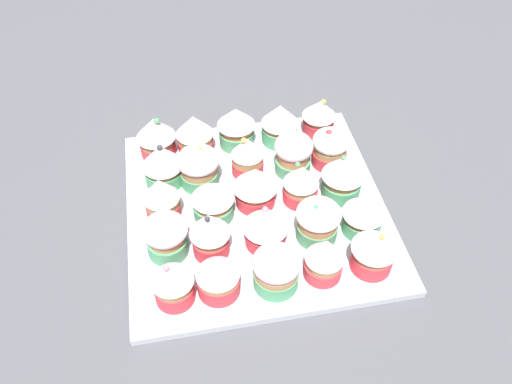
{
  "coord_description": "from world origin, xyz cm",
  "views": [
    {
      "loc": [
        -10.07,
        -54.19,
        62.58
      ],
      "look_at": [
        0.0,
        0.0,
        4.2
      ],
      "focal_mm": 36.99,
      "sensor_mm": 36.0,
      "label": 1
    }
  ],
  "objects_px": {
    "cupcake_14": "(343,176)",
    "cupcake_20": "(156,135)",
    "cupcake_0": "(172,281)",
    "baking_tray": "(256,208)",
    "cupcake_12": "(256,185)",
    "cupcake_5": "(166,235)",
    "cupcake_6": "(210,233)",
    "cupcake_11": "(213,199)",
    "cupcake_8": "(318,221)",
    "cupcake_15": "(162,164)",
    "cupcake_19": "(330,147)",
    "cupcake_23": "(280,123)",
    "cupcake_24": "(319,117)",
    "cupcake_1": "(218,275)",
    "cupcake_4": "(374,250)",
    "cupcake_17": "(247,156)",
    "cupcake_22": "(236,126)",
    "cupcake_9": "(364,212)",
    "cupcake_3": "(324,257)",
    "cupcake_2": "(279,269)",
    "cupcake_13": "(301,182)",
    "cupcake_10": "(161,197)",
    "cupcake_18": "(293,153)",
    "cupcake_7": "(264,226)",
    "cupcake_21": "(195,134)"
  },
  "relations": [
    {
      "from": "cupcake_12",
      "to": "cupcake_15",
      "type": "height_order",
      "value": "cupcake_15"
    },
    {
      "from": "baking_tray",
      "to": "cupcake_7",
      "type": "relative_size",
      "value": 5.5
    },
    {
      "from": "cupcake_23",
      "to": "cupcake_24",
      "type": "distance_m",
      "value": 0.07
    },
    {
      "from": "cupcake_5",
      "to": "cupcake_18",
      "type": "height_order",
      "value": "cupcake_18"
    },
    {
      "from": "baking_tray",
      "to": "cupcake_15",
      "type": "height_order",
      "value": "cupcake_15"
    },
    {
      "from": "cupcake_3",
      "to": "cupcake_12",
      "type": "height_order",
      "value": "cupcake_3"
    },
    {
      "from": "cupcake_15",
      "to": "cupcake_18",
      "type": "relative_size",
      "value": 1.04
    },
    {
      "from": "cupcake_10",
      "to": "cupcake_4",
      "type": "bearing_deg",
      "value": -28.24
    },
    {
      "from": "cupcake_20",
      "to": "cupcake_23",
      "type": "bearing_deg",
      "value": -1.29
    },
    {
      "from": "cupcake_3",
      "to": "cupcake_21",
      "type": "relative_size",
      "value": 0.97
    },
    {
      "from": "baking_tray",
      "to": "cupcake_12",
      "type": "xyz_separation_m",
      "value": [
        0.0,
        0.01,
        0.04
      ]
    },
    {
      "from": "cupcake_24",
      "to": "cupcake_12",
      "type": "bearing_deg",
      "value": -133.79
    },
    {
      "from": "cupcake_14",
      "to": "cupcake_20",
      "type": "bearing_deg",
      "value": 151.48
    },
    {
      "from": "cupcake_20",
      "to": "cupcake_22",
      "type": "xyz_separation_m",
      "value": [
        0.14,
        -0.0,
        0.0
      ]
    },
    {
      "from": "cupcake_13",
      "to": "cupcake_17",
      "type": "bearing_deg",
      "value": 134.19
    },
    {
      "from": "cupcake_17",
      "to": "cupcake_22",
      "type": "distance_m",
      "value": 0.07
    },
    {
      "from": "cupcake_17",
      "to": "cupcake_19",
      "type": "height_order",
      "value": "cupcake_17"
    },
    {
      "from": "cupcake_2",
      "to": "cupcake_18",
      "type": "xyz_separation_m",
      "value": [
        0.07,
        0.21,
        0.0
      ]
    },
    {
      "from": "cupcake_4",
      "to": "cupcake_23",
      "type": "relative_size",
      "value": 0.97
    },
    {
      "from": "cupcake_3",
      "to": "cupcake_5",
      "type": "relative_size",
      "value": 1.1
    },
    {
      "from": "cupcake_5",
      "to": "cupcake_6",
      "type": "relative_size",
      "value": 0.82
    },
    {
      "from": "cupcake_0",
      "to": "cupcake_20",
      "type": "relative_size",
      "value": 0.99
    },
    {
      "from": "cupcake_19",
      "to": "cupcake_5",
      "type": "bearing_deg",
      "value": -153.73
    },
    {
      "from": "cupcake_0",
      "to": "cupcake_24",
      "type": "relative_size",
      "value": 1.07
    },
    {
      "from": "cupcake_8",
      "to": "cupcake_10",
      "type": "relative_size",
      "value": 0.92
    },
    {
      "from": "cupcake_14",
      "to": "cupcake_7",
      "type": "bearing_deg",
      "value": -152.31
    },
    {
      "from": "cupcake_9",
      "to": "cupcake_17",
      "type": "height_order",
      "value": "cupcake_17"
    },
    {
      "from": "cupcake_21",
      "to": "cupcake_24",
      "type": "xyz_separation_m",
      "value": [
        0.22,
        0.01,
        -0.0
      ]
    },
    {
      "from": "cupcake_0",
      "to": "cupcake_10",
      "type": "height_order",
      "value": "cupcake_0"
    },
    {
      "from": "cupcake_11",
      "to": "cupcake_12",
      "type": "xyz_separation_m",
      "value": [
        0.07,
        0.01,
        0.0
      ]
    },
    {
      "from": "cupcake_0",
      "to": "cupcake_9",
      "type": "bearing_deg",
      "value": 13.67
    },
    {
      "from": "cupcake_11",
      "to": "cupcake_15",
      "type": "distance_m",
      "value": 0.11
    },
    {
      "from": "cupcake_6",
      "to": "cupcake_13",
      "type": "distance_m",
      "value": 0.17
    },
    {
      "from": "cupcake_2",
      "to": "cupcake_13",
      "type": "xyz_separation_m",
      "value": [
        0.07,
        0.15,
        0.0
      ]
    },
    {
      "from": "cupcake_7",
      "to": "cupcake_22",
      "type": "distance_m",
      "value": 0.22
    },
    {
      "from": "cupcake_1",
      "to": "cupcake_4",
      "type": "xyz_separation_m",
      "value": [
        0.22,
        0.0,
        0.0
      ]
    },
    {
      "from": "cupcake_9",
      "to": "cupcake_22",
      "type": "distance_m",
      "value": 0.27
    },
    {
      "from": "cupcake_18",
      "to": "cupcake_19",
      "type": "relative_size",
      "value": 1.09
    },
    {
      "from": "cupcake_11",
      "to": "cupcake_21",
      "type": "xyz_separation_m",
      "value": [
        -0.01,
        0.15,
        0.0
      ]
    },
    {
      "from": "cupcake_24",
      "to": "cupcake_21",
      "type": "bearing_deg",
      "value": -177.4
    },
    {
      "from": "cupcake_5",
      "to": "cupcake_14",
      "type": "bearing_deg",
      "value": 12.66
    },
    {
      "from": "cupcake_9",
      "to": "cupcake_10",
      "type": "height_order",
      "value": "cupcake_10"
    },
    {
      "from": "cupcake_5",
      "to": "cupcake_12",
      "type": "xyz_separation_m",
      "value": [
        0.14,
        0.07,
        0.0
      ]
    },
    {
      "from": "cupcake_11",
      "to": "cupcake_8",
      "type": "bearing_deg",
      "value": -25.41
    },
    {
      "from": "cupcake_1",
      "to": "cupcake_20",
      "type": "distance_m",
      "value": 0.3
    },
    {
      "from": "cupcake_2",
      "to": "cupcake_0",
      "type": "bearing_deg",
      "value": 179.04
    },
    {
      "from": "cupcake_12",
      "to": "cupcake_19",
      "type": "bearing_deg",
      "value": 26.05
    },
    {
      "from": "cupcake_19",
      "to": "cupcake_24",
      "type": "relative_size",
      "value": 0.96
    },
    {
      "from": "cupcake_14",
      "to": "cupcake_15",
      "type": "xyz_separation_m",
      "value": [
        -0.27,
        0.08,
        -0.0
      ]
    },
    {
      "from": "cupcake_12",
      "to": "cupcake_19",
      "type": "distance_m",
      "value": 0.15
    }
  ]
}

